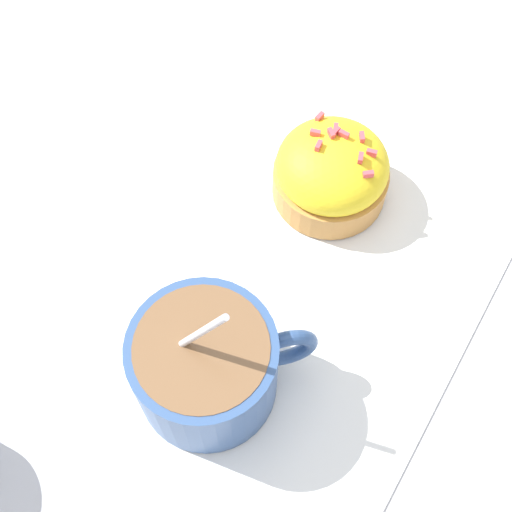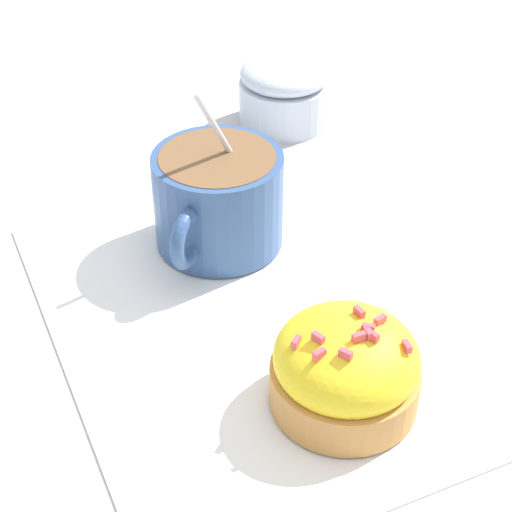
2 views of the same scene
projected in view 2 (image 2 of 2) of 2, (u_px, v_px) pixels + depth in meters
ground_plane at (282, 312)px, 0.53m from camera, size 3.00×3.00×0.00m
paper_napkin at (283, 310)px, 0.53m from camera, size 0.32×0.28×0.00m
coffee_cup at (218, 197)px, 0.57m from camera, size 0.10×0.09×0.12m
frosted_pastry at (346, 367)px, 0.46m from camera, size 0.08×0.08×0.06m
sugar_bowl at (284, 91)px, 0.71m from camera, size 0.08×0.08×0.06m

